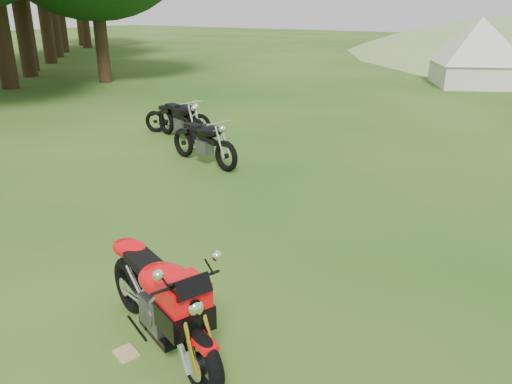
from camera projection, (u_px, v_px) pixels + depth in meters
The scene contains 8 objects.
ground at pixel (226, 255), 7.07m from camera, with size 120.00×120.00×0.00m, color #184D10.
treeline at pixel (84, 66), 28.70m from camera, with size 28.00×32.00×14.00m, color black, non-canonical shape.
sport_motorcycle at pixel (159, 292), 4.96m from camera, with size 2.17×0.54×1.30m, color red, non-canonical shape.
plywood_board at pixel (126, 353), 5.06m from camera, with size 0.25×0.20×0.02m, color tan.
vintage_moto_a at pixel (204, 140), 10.89m from camera, with size 2.08×0.48×1.10m, color black, non-canonical shape.
vintage_moto_b at pixel (181, 118), 12.81m from camera, with size 2.18×0.50×1.15m, color black, non-canonical shape.
vintage_moto_d at pixel (177, 116), 13.44m from camera, with size 1.86×0.43×0.98m, color black, non-canonical shape.
tent_left at pixel (478, 53), 21.20m from camera, with size 3.18×3.18×2.76m, color beige, non-canonical shape.
Camera 1 is at (3.59, -5.19, 3.33)m, focal length 35.00 mm.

